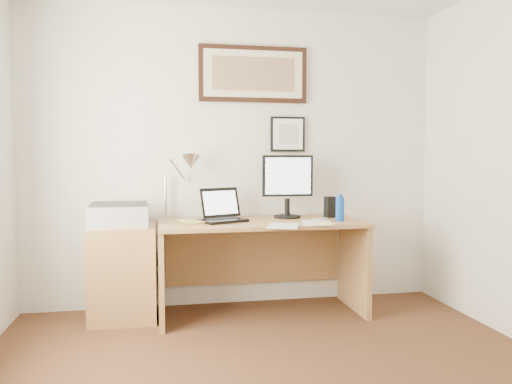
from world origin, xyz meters
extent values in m
cube|color=white|center=(0.00, 2.00, 1.25)|extent=(3.50, 0.02, 2.50)
cube|color=olive|center=(-0.92, 1.68, 0.36)|extent=(0.50, 0.40, 0.73)
cylinder|color=#0D44AD|center=(0.76, 1.51, 0.85)|extent=(0.07, 0.07, 0.19)
cylinder|color=#0D44AD|center=(0.76, 1.51, 0.95)|extent=(0.03, 0.03, 0.02)
cube|color=black|center=(0.76, 1.75, 0.84)|extent=(0.09, 0.09, 0.18)
cube|color=white|center=(0.25, 1.32, 0.75)|extent=(0.30, 0.36, 0.00)
cube|color=white|center=(0.54, 1.42, 0.75)|extent=(0.30, 0.36, 0.00)
cube|color=#FFE678|center=(0.60, 1.33, 0.76)|extent=(0.10, 0.10, 0.01)
cylinder|color=white|center=(0.62, 1.59, 0.76)|extent=(0.14, 0.06, 0.02)
imported|color=tan|center=(-0.48, 1.61, 0.76)|extent=(0.23, 0.28, 0.02)
cube|color=olive|center=(0.15, 1.63, 0.73)|extent=(1.60, 0.70, 0.03)
cube|color=olive|center=(-0.63, 1.63, 0.36)|extent=(0.04, 0.65, 0.72)
cube|color=olive|center=(0.93, 1.63, 0.36)|extent=(0.04, 0.65, 0.72)
cube|color=olive|center=(0.15, 1.96, 0.45)|extent=(1.50, 0.03, 0.55)
cube|color=black|center=(-0.16, 1.63, 0.76)|extent=(0.41, 0.36, 0.02)
cube|color=black|center=(-0.16, 1.66, 0.78)|extent=(0.31, 0.23, 0.00)
cube|color=black|center=(-0.16, 1.76, 0.89)|extent=(0.34, 0.21, 0.23)
cube|color=white|center=(-0.16, 1.75, 0.89)|extent=(0.30, 0.17, 0.18)
cylinder|color=black|center=(0.40, 1.79, 0.76)|extent=(0.22, 0.22, 0.02)
cylinder|color=black|center=(0.40, 1.79, 0.84)|extent=(0.04, 0.04, 0.14)
cube|color=black|center=(0.40, 1.78, 1.10)|extent=(0.42, 0.05, 0.34)
cube|color=silver|center=(0.40, 1.76, 1.10)|extent=(0.38, 0.02, 0.30)
cube|color=#A9A9AC|center=(-0.94, 1.67, 0.81)|extent=(0.44, 0.34, 0.16)
cube|color=#2E2E2E|center=(-0.94, 1.67, 0.90)|extent=(0.40, 0.30, 0.02)
cylinder|color=silver|center=(-0.59, 1.92, 0.93)|extent=(0.02, 0.02, 0.36)
cylinder|color=silver|center=(-0.49, 1.86, 1.15)|extent=(0.15, 0.23, 0.19)
cone|color=silver|center=(-0.39, 1.80, 1.21)|extent=(0.16, 0.18, 0.15)
cube|color=black|center=(0.15, 1.98, 1.95)|extent=(0.92, 0.03, 0.47)
cube|color=beige|center=(0.15, 1.96, 1.95)|extent=(0.84, 0.01, 0.39)
cube|color=#7F6549|center=(0.15, 1.95, 1.95)|extent=(0.70, 0.00, 0.28)
cube|color=black|center=(0.45, 1.98, 1.45)|extent=(0.30, 0.02, 0.30)
cube|color=white|center=(0.45, 1.96, 1.45)|extent=(0.26, 0.00, 0.26)
cube|color=#ACB1B6|center=(0.45, 1.96, 1.45)|extent=(0.17, 0.00, 0.17)
camera|label=1|loc=(-0.62, -2.20, 1.25)|focal=35.00mm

